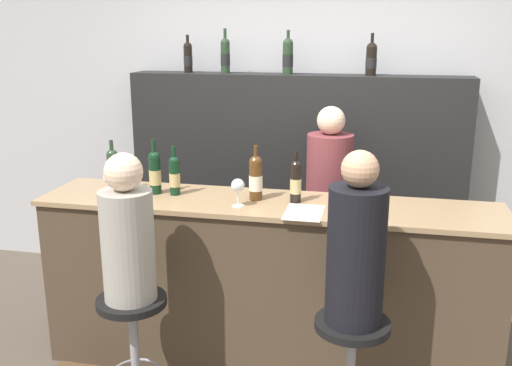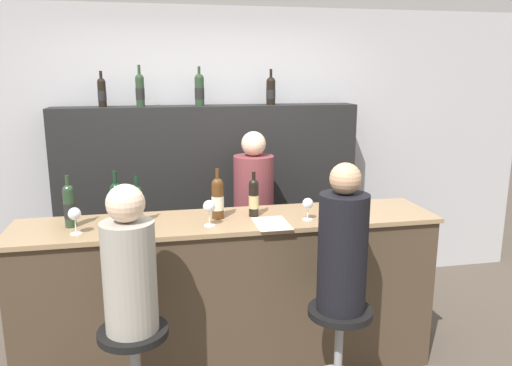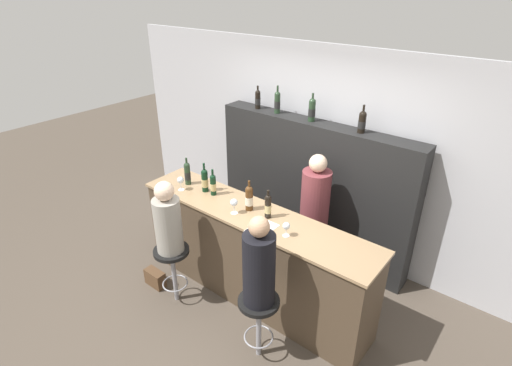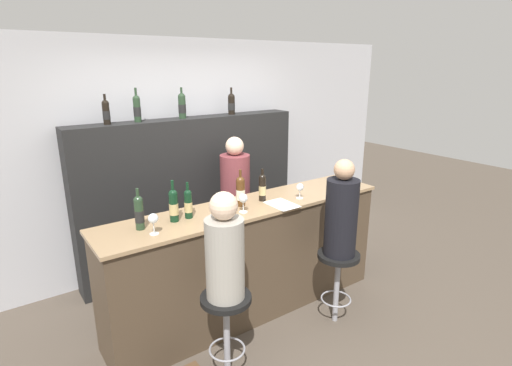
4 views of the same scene
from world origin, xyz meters
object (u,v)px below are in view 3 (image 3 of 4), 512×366
at_px(wine_bottle_counter_1, 205,180).
at_px(wine_bottle_backbar_2, 312,110).
at_px(bar_stool_left, 172,261).
at_px(guest_seated_right, 259,266).
at_px(guest_seated_left, 168,221).
at_px(bar_stool_right, 259,312).
at_px(wine_bottle_counter_3, 249,198).
at_px(wine_bottle_backbar_1, 277,102).
at_px(wine_glass_0, 181,181).
at_px(wine_bottle_counter_4, 268,206).
at_px(wine_glass_1, 234,203).
at_px(wine_bottle_counter_0, 187,173).
at_px(handbag, 155,278).
at_px(wine_bottle_counter_2, 213,184).
at_px(wine_glass_2, 286,226).
at_px(wine_bottle_backbar_0, 258,99).
at_px(wine_bottle_backbar_3, 362,122).
at_px(bartender, 313,223).

distance_m(wine_bottle_counter_1, wine_bottle_backbar_2, 1.46).
xyz_separation_m(bar_stool_left, guest_seated_right, (1.18, 0.00, 0.53)).
distance_m(guest_seated_left, bar_stool_right, 1.29).
bearing_deg(wine_bottle_counter_3, bar_stool_right, -45.14).
height_order(wine_bottle_backbar_1, wine_glass_0, wine_bottle_backbar_1).
distance_m(wine_bottle_counter_4, wine_glass_1, 0.35).
bearing_deg(wine_bottle_counter_0, wine_bottle_counter_1, 0.00).
xyz_separation_m(wine_bottle_counter_3, handbag, (-0.92, -0.63, -1.13)).
xyz_separation_m(wine_bottle_counter_2, guest_seated_right, (1.15, -0.63, -0.14)).
xyz_separation_m(wine_bottle_counter_1, guest_seated_right, (1.27, -0.63, -0.16)).
relative_size(wine_bottle_counter_0, wine_bottle_counter_2, 1.07).
relative_size(wine_bottle_counter_4, bar_stool_left, 0.45).
bearing_deg(wine_glass_2, wine_bottle_counter_0, 174.19).
bearing_deg(wine_bottle_counter_0, wine_glass_1, -10.13).
xyz_separation_m(wine_bottle_counter_3, wine_bottle_backbar_0, (-0.79, 1.13, 0.65)).
distance_m(wine_bottle_counter_0, wine_bottle_backbar_2, 1.61).
relative_size(wine_bottle_backbar_3, wine_glass_0, 1.87).
bearing_deg(wine_bottle_counter_4, bar_stool_right, -58.51).
xyz_separation_m(wine_bottle_counter_0, wine_glass_0, (0.05, -0.15, -0.02)).
xyz_separation_m(wine_glass_0, bar_stool_left, (0.33, -0.48, -0.67)).
bearing_deg(wine_bottle_backbar_1, wine_bottle_counter_3, -66.75).
relative_size(wine_bottle_counter_1, wine_bottle_backbar_3, 1.13).
relative_size(wine_bottle_counter_3, wine_glass_0, 2.04).
relative_size(wine_bottle_counter_0, wine_bottle_backbar_3, 1.08).
bearing_deg(guest_seated_right, bar_stool_right, -14.04).
height_order(wine_bottle_backbar_3, wine_glass_2, wine_bottle_backbar_3).
xyz_separation_m(wine_glass_0, bar_stool_right, (1.51, -0.48, -0.67)).
relative_size(wine_bottle_counter_3, bar_stool_right, 0.49).
xyz_separation_m(wine_bottle_backbar_3, bar_stool_right, (0.01, -1.77, -1.34)).
bearing_deg(wine_glass_1, wine_bottle_counter_1, 165.03).
relative_size(wine_bottle_backbar_3, bar_stool_right, 0.44).
distance_m(wine_bottle_backbar_1, wine_glass_2, 1.81).
bearing_deg(wine_bottle_counter_0, wine_bottle_counter_4, 0.00).
relative_size(wine_glass_1, guest_seated_right, 0.19).
bearing_deg(bar_stool_right, wine_bottle_counter_1, 153.56).
bearing_deg(wine_glass_0, bar_stool_right, -17.71).
xyz_separation_m(wine_bottle_backbar_3, guest_seated_right, (0.01, -1.77, -0.81)).
height_order(wine_glass_2, bar_stool_right, wine_glass_2).
bearing_deg(bar_stool_right, wine_bottle_counter_0, 157.86).
distance_m(wine_bottle_backbar_2, wine_glass_2, 1.57).
height_order(wine_bottle_counter_4, bar_stool_right, wine_bottle_counter_4).
bearing_deg(wine_glass_1, wine_bottle_backbar_1, 107.83).
bearing_deg(wine_bottle_backbar_0, bartender, -20.56).
distance_m(wine_bottle_counter_3, bar_stool_right, 1.13).
bearing_deg(wine_bottle_backbar_2, wine_glass_0, -124.37).
height_order(wine_bottle_counter_1, wine_glass_0, wine_bottle_counter_1).
xyz_separation_m(wine_bottle_backbar_0, wine_glass_2, (1.36, -1.29, -0.68)).
height_order(wine_bottle_counter_4, guest_seated_left, guest_seated_left).
bearing_deg(wine_bottle_counter_3, wine_bottle_backbar_1, 113.25).
bearing_deg(wine_bottle_backbar_0, handbag, -94.19).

